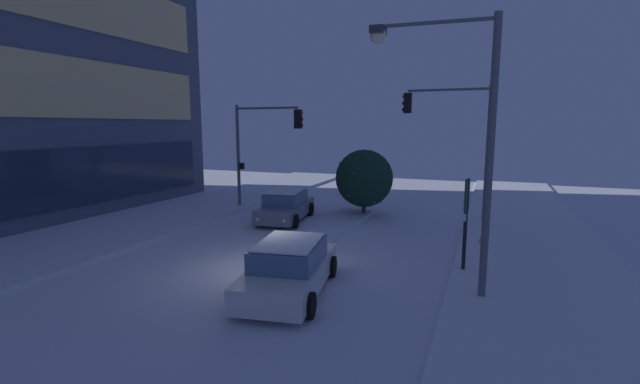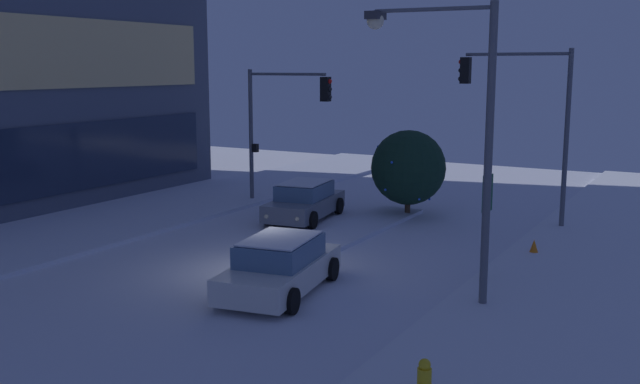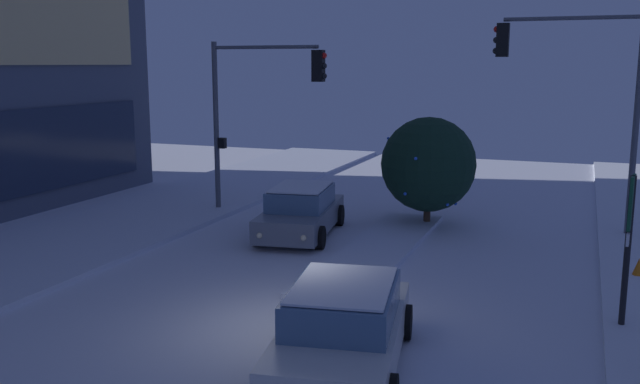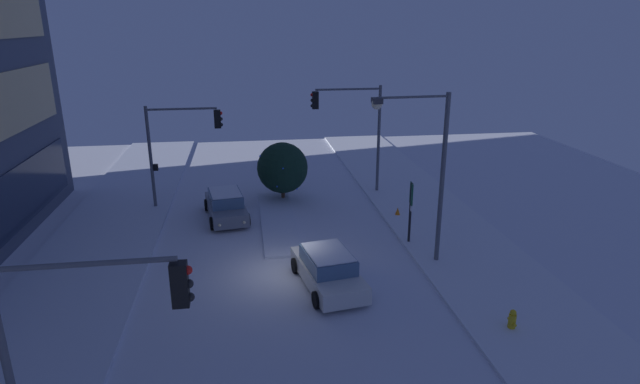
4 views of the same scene
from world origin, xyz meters
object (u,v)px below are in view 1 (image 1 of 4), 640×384
object	(u,v)px
car_near	(289,268)
construction_cone	(483,239)
traffic_light_corner_far_right	(262,138)
car_far	(286,206)
street_lamp_arched	(454,117)
parking_info_sign	(466,213)
traffic_light_corner_near_right	(454,128)
decorated_tree_median	(364,178)

from	to	relation	value
car_near	construction_cone	distance (m)	8.67
car_near	traffic_light_corner_far_right	xyz separation A→B (m)	(10.47, 6.66, 3.28)
construction_cone	traffic_light_corner_far_right	bearing A→B (deg)	73.76
car_far	construction_cone	distance (m)	9.30
car_far	street_lamp_arched	bearing A→B (deg)	41.55
car_far	parking_info_sign	distance (m)	10.02
traffic_light_corner_near_right	construction_cone	size ratio (longest dim) A/B	11.98
parking_info_sign	car_near	bearing A→B (deg)	45.43
car_far	parking_info_sign	world-z (taller)	parking_info_sign
decorated_tree_median	parking_info_sign	bearing A→B (deg)	-143.78
car_far	street_lamp_arched	world-z (taller)	street_lamp_arched
parking_info_sign	decorated_tree_median	size ratio (longest dim) A/B	0.88
car_near	car_far	bearing A→B (deg)	17.29
car_near	traffic_light_corner_near_right	distance (m)	12.54
car_near	decorated_tree_median	bearing A→B (deg)	-4.70
car_far	traffic_light_corner_far_right	size ratio (longest dim) A/B	0.81
traffic_light_corner_near_right	traffic_light_corner_far_right	bearing A→B (deg)	5.59
car_far	decorated_tree_median	bearing A→B (deg)	119.42
car_far	traffic_light_corner_near_right	size ratio (longest dim) A/B	0.72
street_lamp_arched	parking_info_sign	size ratio (longest dim) A/B	2.45
car_near	car_far	distance (m)	9.31
car_near	traffic_light_corner_near_right	bearing A→B (deg)	-26.01
parking_info_sign	street_lamp_arched	bearing A→B (deg)	88.92
street_lamp_arched	traffic_light_corner_far_right	bearing A→B (deg)	-43.21
traffic_light_corner_far_right	traffic_light_corner_near_right	bearing A→B (deg)	5.59
parking_info_sign	construction_cone	distance (m)	3.99
traffic_light_corner_near_right	decorated_tree_median	world-z (taller)	traffic_light_corner_near_right
street_lamp_arched	construction_cone	bearing A→B (deg)	-101.44
car_near	car_far	xyz separation A→B (m)	(8.31, 4.21, -0.00)
traffic_light_corner_near_right	construction_cone	distance (m)	6.34
parking_info_sign	construction_cone	world-z (taller)	parking_info_sign
traffic_light_corner_far_right	decorated_tree_median	size ratio (longest dim) A/B	1.68
car_near	parking_info_sign	size ratio (longest dim) A/B	1.58
car_near	decorated_tree_median	world-z (taller)	decorated_tree_median
decorated_tree_median	traffic_light_corner_near_right	bearing A→B (deg)	-82.56
traffic_light_corner_near_right	street_lamp_arched	world-z (taller)	street_lamp_arched
traffic_light_corner_near_right	construction_cone	world-z (taller)	traffic_light_corner_near_right
parking_info_sign	decorated_tree_median	world-z (taller)	decorated_tree_median
car_near	street_lamp_arched	distance (m)	6.06
traffic_light_corner_near_right	decorated_tree_median	size ratio (longest dim) A/B	1.90
traffic_light_corner_far_right	parking_info_sign	xyz separation A→B (m)	(-6.97, -11.14, -2.03)
traffic_light_corner_near_right	car_near	bearing A→B (deg)	73.58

